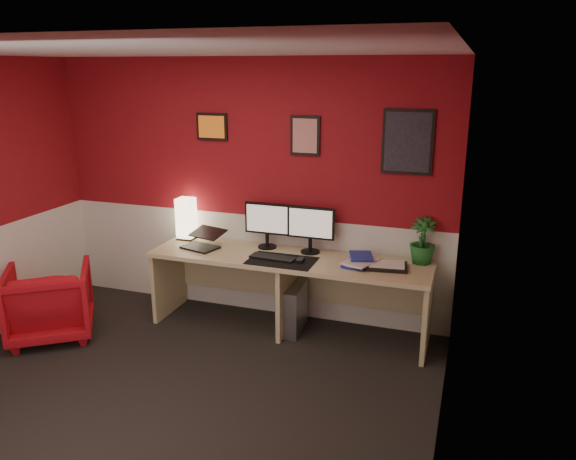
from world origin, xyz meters
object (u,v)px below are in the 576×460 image
(monitor_right, at_px, (310,223))
(pc_tower, at_px, (292,308))
(desk, at_px, (288,294))
(potted_plant, at_px, (423,241))
(laptop, at_px, (200,237))
(armchair, at_px, (50,302))
(monitor_left, at_px, (267,218))
(zen_tray, at_px, (387,266))
(shoji_lamp, at_px, (186,220))

(monitor_right, bearing_deg, pc_tower, -123.50)
(pc_tower, bearing_deg, monitor_right, 53.13)
(desk, height_order, potted_plant, potted_plant)
(desk, height_order, pc_tower, desk)
(laptop, distance_m, armchair, 1.48)
(monitor_left, relative_size, zen_tray, 1.66)
(monitor_right, height_order, armchair, monitor_right)
(monitor_left, xyz_separation_m, potted_plant, (1.45, 0.03, -0.08))
(zen_tray, bearing_deg, monitor_right, 165.88)
(shoji_lamp, xyz_separation_m, laptop, (0.27, -0.24, -0.09))
(shoji_lamp, distance_m, armchair, 1.48)
(zen_tray, relative_size, potted_plant, 0.85)
(monitor_left, xyz_separation_m, monitor_right, (0.44, -0.01, 0.00))
(laptop, relative_size, armchair, 0.45)
(monitor_left, height_order, zen_tray, monitor_left)
(potted_plant, bearing_deg, zen_tray, -139.49)
(monitor_right, xyz_separation_m, potted_plant, (1.02, 0.04, -0.08))
(laptop, relative_size, monitor_right, 0.57)
(laptop, bearing_deg, potted_plant, 22.99)
(shoji_lamp, xyz_separation_m, armchair, (-0.88, -1.02, -0.60))
(desk, relative_size, pc_tower, 5.78)
(potted_plant, bearing_deg, desk, -168.75)
(desk, height_order, monitor_right, monitor_right)
(zen_tray, relative_size, pc_tower, 0.78)
(shoji_lamp, bearing_deg, armchair, -130.77)
(pc_tower, bearing_deg, potted_plant, 7.57)
(monitor_left, distance_m, armchair, 2.14)
(monitor_left, xyz_separation_m, armchair, (-1.75, -1.02, -0.69))
(potted_plant, distance_m, pc_tower, 1.36)
(zen_tray, bearing_deg, laptop, -179.03)
(monitor_left, height_order, pc_tower, monitor_left)
(zen_tray, bearing_deg, monitor_left, 170.36)
(pc_tower, bearing_deg, shoji_lamp, 167.16)
(laptop, xyz_separation_m, zen_tray, (1.78, 0.03, -0.09))
(desk, bearing_deg, monitor_right, 51.59)
(zen_tray, bearing_deg, armchair, -164.47)
(desk, distance_m, potted_plant, 1.32)
(monitor_right, height_order, potted_plant, monitor_right)
(shoji_lamp, distance_m, potted_plant, 2.32)
(monitor_right, height_order, zen_tray, monitor_right)
(shoji_lamp, relative_size, potted_plant, 0.97)
(monitor_right, bearing_deg, laptop, -168.09)
(shoji_lamp, relative_size, pc_tower, 0.89)
(desk, bearing_deg, pc_tower, 21.05)
(potted_plant, height_order, armchair, potted_plant)
(armchair, bearing_deg, laptop, 178.81)
(shoji_lamp, distance_m, laptop, 0.37)
(monitor_left, relative_size, pc_tower, 1.29)
(monitor_left, distance_m, zen_tray, 1.23)
(desk, xyz_separation_m, monitor_left, (-0.28, 0.20, 0.66))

